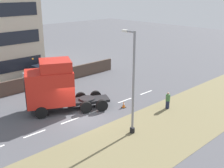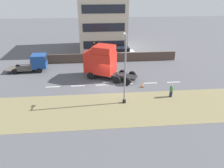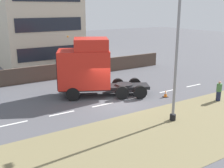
# 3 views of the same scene
# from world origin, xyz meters

# --- Properties ---
(ground_plane) EXTENTS (120.00, 120.00, 0.00)m
(ground_plane) POSITION_xyz_m (0.00, 0.00, 0.00)
(ground_plane) COLOR #515156
(ground_plane) RESTS_ON ground
(grass_verge) EXTENTS (7.00, 44.00, 0.01)m
(grass_verge) POSITION_xyz_m (-6.00, 0.00, 0.01)
(grass_verge) COLOR olive
(grass_verge) RESTS_ON ground
(lane_markings) EXTENTS (0.16, 17.80, 0.00)m
(lane_markings) POSITION_xyz_m (0.00, -0.70, 0.00)
(lane_markings) COLOR white
(lane_markings) RESTS_ON ground
(boundary_wall) EXTENTS (0.25, 24.00, 1.51)m
(boundary_wall) POSITION_xyz_m (9.00, 0.00, 0.75)
(boundary_wall) COLOR #4C3D33
(boundary_wall) RESTS_ON ground
(building_block) EXTENTS (10.00, 8.60, 11.55)m
(building_block) POSITION_xyz_m (17.44, -0.08, 5.23)
(building_block) COLOR beige
(building_block) RESTS_ON ground
(lorry_cab) EXTENTS (5.41, 7.27, 4.71)m
(lorry_cab) POSITION_xyz_m (2.52, 0.76, 2.30)
(lorry_cab) COLOR black
(lorry_cab) RESTS_ON ground
(parked_car) EXTENTS (2.16, 4.55, 1.96)m
(parked_car) POSITION_xyz_m (10.74, -3.02, 0.96)
(parked_car) COLOR silver
(parked_car) RESTS_ON ground
(lamp_post) EXTENTS (1.31, 0.37, 7.57)m
(lamp_post) POSITION_xyz_m (-4.80, -1.29, 3.45)
(lamp_post) COLOR black
(lamp_post) RESTS_ON ground
(pedestrian) EXTENTS (0.39, 0.39, 1.55)m
(pedestrian) POSITION_xyz_m (-3.96, -6.91, 0.75)
(pedestrian) COLOR #1E233D
(pedestrian) RESTS_ON ground
(traffic_cone_lead) EXTENTS (0.36, 0.36, 0.58)m
(traffic_cone_lead) POSITION_xyz_m (-1.13, -4.19, 0.28)
(traffic_cone_lead) COLOR black
(traffic_cone_lead) RESTS_ON ground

